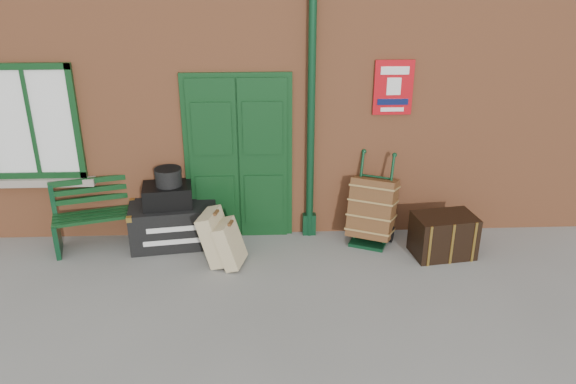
{
  "coord_description": "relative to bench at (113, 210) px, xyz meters",
  "views": [
    {
      "loc": [
        0.06,
        -5.55,
        3.63
      ],
      "look_at": [
        0.32,
        0.6,
        1.0
      ],
      "focal_mm": 35.0,
      "sensor_mm": 36.0,
      "label": 1
    }
  ],
  "objects": [
    {
      "name": "ground",
      "position": [
        1.99,
        -1.32,
        -0.47
      ],
      "size": [
        80.0,
        80.0,
        0.0
      ],
      "primitive_type": "plane",
      "color": "gray",
      "rests_on": "ground"
    },
    {
      "name": "station_building",
      "position": [
        1.98,
        2.17,
        1.69
      ],
      "size": [
        10.3,
        4.3,
        4.36
      ],
      "color": "#B06138",
      "rests_on": "ground"
    },
    {
      "name": "bench",
      "position": [
        0.0,
        0.0,
        0.0
      ],
      "size": [
        1.59,
        0.87,
        0.94
      ],
      "rotation": [
        0.0,
        0.0,
        0.28
      ],
      "color": "#0E3616",
      "rests_on": "ground"
    },
    {
      "name": "houdini_trunk",
      "position": [
        0.8,
        -0.07,
        -0.19
      ],
      "size": [
        1.21,
        0.77,
        0.57
      ],
      "primitive_type": "cube",
      "rotation": [
        0.0,
        0.0,
        0.14
      ],
      "color": "black",
      "rests_on": "ground"
    },
    {
      "name": "strongbox",
      "position": [
        0.75,
        -0.07,
        0.24
      ],
      "size": [
        0.68,
        0.53,
        0.28
      ],
      "primitive_type": "cube",
      "rotation": [
        0.0,
        0.0,
        0.14
      ],
      "color": "black",
      "rests_on": "houdini_trunk"
    },
    {
      "name": "hatbox",
      "position": [
        0.78,
        -0.07,
        0.49
      ],
      "size": [
        0.38,
        0.38,
        0.23
      ],
      "primitive_type": "cylinder",
      "rotation": [
        0.0,
        0.0,
        0.14
      ],
      "color": "black",
      "rests_on": "strongbox"
    },
    {
      "name": "suitcase_back",
      "position": [
        1.4,
        -0.58,
        -0.13
      ],
      "size": [
        0.47,
        0.55,
        0.69
      ],
      "primitive_type": "cube",
      "rotation": [
        0.0,
        -0.28,
        -0.26
      ],
      "color": "tan",
      "rests_on": "ground"
    },
    {
      "name": "suitcase_front",
      "position": [
        1.58,
        -0.68,
        -0.18
      ],
      "size": [
        0.43,
        0.5,
        0.59
      ],
      "primitive_type": "cube",
      "rotation": [
        0.0,
        -0.31,
        -0.26
      ],
      "color": "tan",
      "rests_on": "ground"
    },
    {
      "name": "porter_trolley",
      "position": [
        3.47,
        -0.09,
        -0.01
      ],
      "size": [
        0.78,
        0.8,
        1.2
      ],
      "rotation": [
        0.0,
        0.0,
        -0.41
      ],
      "color": "#0D371D",
      "rests_on": "ground"
    },
    {
      "name": "dark_trunk",
      "position": [
        4.32,
        -0.53,
        -0.2
      ],
      "size": [
        0.83,
        0.61,
        0.55
      ],
      "primitive_type": "cube",
      "rotation": [
        0.0,
        0.0,
        0.15
      ],
      "color": "black",
      "rests_on": "ground"
    }
  ]
}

